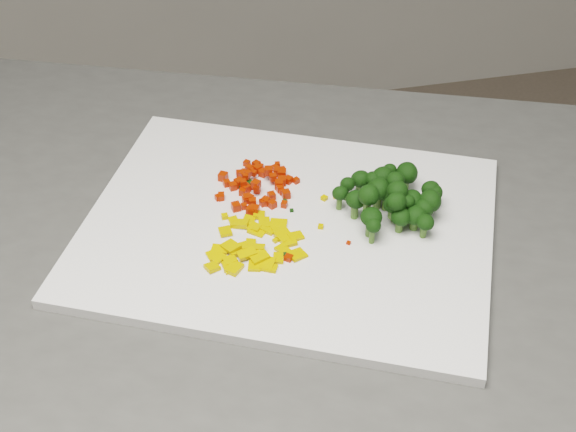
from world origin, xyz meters
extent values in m
cube|color=white|center=(-0.14, 0.32, 0.91)|extent=(0.52, 0.48, 0.01)
cube|color=#C11802|center=(-0.14, 0.39, 0.92)|extent=(0.01, 0.01, 0.01)
cube|color=#C11802|center=(-0.15, 0.42, 0.91)|extent=(0.01, 0.01, 0.01)
cube|color=#C11802|center=(-0.16, 0.42, 0.92)|extent=(0.01, 0.01, 0.01)
cube|color=#C11802|center=(-0.15, 0.41, 0.91)|extent=(0.01, 0.01, 0.01)
cube|color=#C11802|center=(-0.18, 0.37, 0.92)|extent=(0.01, 0.01, 0.01)
cube|color=#C11802|center=(-0.20, 0.41, 0.92)|extent=(0.01, 0.01, 0.01)
cube|color=#C11802|center=(-0.17, 0.37, 0.92)|extent=(0.01, 0.01, 0.01)
cube|color=#C11802|center=(-0.13, 0.39, 0.92)|extent=(0.01, 0.01, 0.01)
cube|color=#C11802|center=(-0.12, 0.39, 0.91)|extent=(0.01, 0.01, 0.01)
cube|color=#C11802|center=(-0.14, 0.38, 0.92)|extent=(0.01, 0.01, 0.01)
cube|color=#C11802|center=(-0.18, 0.40, 0.92)|extent=(0.01, 0.01, 0.01)
cube|color=#C11802|center=(-0.18, 0.36, 0.91)|extent=(0.01, 0.01, 0.01)
cube|color=#C11802|center=(-0.16, 0.36, 0.92)|extent=(0.01, 0.01, 0.01)
cube|color=#C11802|center=(-0.14, 0.39, 0.91)|extent=(0.01, 0.01, 0.01)
cube|color=#C11802|center=(-0.17, 0.43, 0.91)|extent=(0.01, 0.01, 0.01)
cube|color=#C11802|center=(-0.17, 0.38, 0.91)|extent=(0.01, 0.01, 0.01)
cube|color=#C11802|center=(-0.14, 0.42, 0.91)|extent=(0.01, 0.01, 0.01)
cube|color=#C11802|center=(-0.21, 0.38, 0.91)|extent=(0.01, 0.01, 0.01)
cube|color=#C11802|center=(-0.17, 0.42, 0.91)|extent=(0.01, 0.01, 0.01)
cube|color=#C11802|center=(-0.17, 0.42, 0.91)|extent=(0.01, 0.01, 0.01)
cube|color=#C11802|center=(-0.18, 0.41, 0.92)|extent=(0.01, 0.01, 0.01)
cube|color=#C11802|center=(-0.14, 0.37, 0.91)|extent=(0.01, 0.01, 0.01)
cube|color=#C11802|center=(-0.15, 0.35, 0.92)|extent=(0.01, 0.01, 0.01)
cube|color=#C11802|center=(-0.18, 0.38, 0.92)|extent=(0.01, 0.01, 0.01)
cube|color=#C11802|center=(-0.17, 0.39, 0.91)|extent=(0.01, 0.01, 0.01)
cube|color=#C11802|center=(-0.20, 0.40, 0.91)|extent=(0.01, 0.01, 0.01)
cube|color=#C11802|center=(-0.15, 0.40, 0.92)|extent=(0.01, 0.01, 0.01)
cube|color=#C11802|center=(-0.17, 0.40, 0.92)|extent=(0.01, 0.01, 0.01)
cube|color=#C11802|center=(-0.16, 0.43, 0.92)|extent=(0.01, 0.01, 0.01)
cube|color=#C11802|center=(-0.18, 0.39, 0.92)|extent=(0.01, 0.01, 0.01)
cube|color=#C11802|center=(-0.13, 0.40, 0.91)|extent=(0.01, 0.01, 0.01)
cube|color=#C11802|center=(-0.18, 0.41, 0.91)|extent=(0.01, 0.01, 0.01)
cube|color=#C11802|center=(-0.18, 0.40, 0.92)|extent=(0.01, 0.01, 0.01)
cube|color=#C11802|center=(-0.21, 0.38, 0.91)|extent=(0.01, 0.01, 0.01)
cube|color=#C11802|center=(-0.17, 0.38, 0.92)|extent=(0.01, 0.01, 0.01)
cube|color=#C11802|center=(-0.14, 0.36, 0.92)|extent=(0.01, 0.01, 0.01)
cube|color=#C11802|center=(-0.18, 0.37, 0.91)|extent=(0.01, 0.01, 0.01)
cube|color=#C11802|center=(-0.18, 0.38, 0.91)|extent=(0.01, 0.01, 0.01)
cube|color=#C11802|center=(-0.13, 0.42, 0.91)|extent=(0.01, 0.01, 0.01)
cube|color=#C11802|center=(-0.15, 0.41, 0.91)|extent=(0.01, 0.01, 0.01)
cube|color=#C11802|center=(-0.17, 0.36, 0.92)|extent=(0.01, 0.01, 0.01)
cube|color=#C11802|center=(-0.15, 0.41, 0.92)|extent=(0.01, 0.01, 0.01)
cube|color=#C11802|center=(-0.14, 0.38, 0.91)|extent=(0.01, 0.01, 0.01)
cube|color=#C11802|center=(-0.21, 0.38, 0.91)|extent=(0.01, 0.01, 0.01)
cube|color=#C11802|center=(-0.15, 0.39, 0.92)|extent=(0.01, 0.01, 0.01)
cube|color=#C11802|center=(-0.14, 0.41, 0.92)|extent=(0.01, 0.01, 0.01)
cube|color=#C11802|center=(-0.16, 0.40, 0.92)|extent=(0.01, 0.01, 0.01)
cube|color=#C11802|center=(-0.15, 0.37, 0.92)|extent=(0.01, 0.01, 0.01)
cube|color=#C11802|center=(-0.19, 0.39, 0.92)|extent=(0.01, 0.01, 0.01)
cube|color=#C11802|center=(-0.19, 0.35, 0.92)|extent=(0.01, 0.01, 0.01)
cube|color=#C11802|center=(-0.16, 0.36, 0.91)|extent=(0.01, 0.01, 0.01)
cube|color=#C11802|center=(-0.19, 0.36, 0.91)|extent=(0.01, 0.01, 0.01)
cube|color=#C11802|center=(-0.17, 0.41, 0.91)|extent=(0.01, 0.01, 0.01)
cube|color=#C11802|center=(-0.13, 0.40, 0.92)|extent=(0.01, 0.01, 0.01)
cube|color=#C11802|center=(-0.18, 0.34, 0.92)|extent=(0.01, 0.01, 0.01)
cube|color=#C11802|center=(-0.14, 0.35, 0.91)|extent=(0.01, 0.01, 0.01)
cube|color=#C11802|center=(-0.18, 0.41, 0.92)|extent=(0.01, 0.01, 0.01)
cube|color=#C11802|center=(-0.13, 0.41, 0.91)|extent=(0.01, 0.01, 0.01)
cube|color=#C11802|center=(-0.18, 0.35, 0.92)|extent=(0.01, 0.01, 0.01)
cube|color=#D79C0B|center=(-0.15, 0.31, 0.91)|extent=(0.02, 0.02, 0.01)
cube|color=#D79C0B|center=(-0.19, 0.29, 0.91)|extent=(0.02, 0.01, 0.01)
cube|color=#D79C0B|center=(-0.18, 0.26, 0.91)|extent=(0.02, 0.02, 0.01)
cube|color=#D79C0B|center=(-0.18, 0.31, 0.91)|extent=(0.02, 0.02, 0.01)
cube|color=#D79C0B|center=(-0.18, 0.33, 0.91)|extent=(0.02, 0.02, 0.01)
cube|color=#D79C0B|center=(-0.15, 0.32, 0.91)|extent=(0.02, 0.02, 0.00)
cube|color=#D79C0B|center=(-0.16, 0.28, 0.91)|extent=(0.02, 0.02, 0.00)
cube|color=#D79C0B|center=(-0.18, 0.32, 0.91)|extent=(0.02, 0.02, 0.01)
cube|color=#D79C0B|center=(-0.22, 0.28, 0.91)|extent=(0.02, 0.02, 0.01)
cube|color=#D79C0B|center=(-0.15, 0.30, 0.91)|extent=(0.02, 0.02, 0.01)
cube|color=#D79C0B|center=(-0.15, 0.27, 0.91)|extent=(0.02, 0.02, 0.00)
cube|color=#D79C0B|center=(-0.21, 0.26, 0.91)|extent=(0.02, 0.02, 0.01)
cube|color=#D79C0B|center=(-0.21, 0.27, 0.91)|extent=(0.02, 0.02, 0.01)
cube|color=#D79C0B|center=(-0.21, 0.27, 0.91)|extent=(0.02, 0.01, 0.01)
cube|color=#D79C0B|center=(-0.22, 0.29, 0.91)|extent=(0.02, 0.02, 0.01)
cube|color=#D79C0B|center=(-0.19, 0.33, 0.91)|extent=(0.02, 0.02, 0.01)
cube|color=#D79C0B|center=(-0.20, 0.29, 0.91)|extent=(0.02, 0.02, 0.01)
cube|color=#D79C0B|center=(-0.15, 0.29, 0.91)|extent=(0.02, 0.01, 0.01)
cube|color=#D79C0B|center=(-0.19, 0.29, 0.91)|extent=(0.01, 0.02, 0.00)
cube|color=#D79C0B|center=(-0.19, 0.29, 0.91)|extent=(0.02, 0.02, 0.01)
cube|color=#D79C0B|center=(-0.23, 0.29, 0.91)|extent=(0.02, 0.02, 0.00)
cube|color=#D79C0B|center=(-0.18, 0.28, 0.92)|extent=(0.02, 0.02, 0.01)
cube|color=#D79C0B|center=(-0.17, 0.31, 0.91)|extent=(0.02, 0.02, 0.01)
cube|color=#D79C0B|center=(-0.17, 0.32, 0.91)|extent=(0.01, 0.02, 0.00)
cube|color=#D79C0B|center=(-0.17, 0.34, 0.91)|extent=(0.02, 0.02, 0.01)
cube|color=#D79C0B|center=(-0.14, 0.30, 0.91)|extent=(0.02, 0.02, 0.01)
cube|color=#D79C0B|center=(-0.20, 0.28, 0.92)|extent=(0.02, 0.01, 0.01)
cube|color=#D79C0B|center=(-0.21, 0.29, 0.92)|extent=(0.02, 0.02, 0.01)
cube|color=#D79C0B|center=(-0.18, 0.26, 0.91)|extent=(0.02, 0.02, 0.00)
cube|color=#D79C0B|center=(-0.21, 0.32, 0.91)|extent=(0.01, 0.02, 0.01)
cube|color=#D79C0B|center=(-0.19, 0.26, 0.91)|extent=(0.02, 0.02, 0.00)
cube|color=#D79C0B|center=(-0.18, 0.27, 0.92)|extent=(0.02, 0.02, 0.01)
cube|color=#D79C0B|center=(-0.23, 0.27, 0.91)|extent=(0.02, 0.02, 0.01)
cube|color=#D79C0B|center=(-0.17, 0.27, 0.91)|extent=(0.01, 0.02, 0.01)
cube|color=#D79C0B|center=(-0.20, 0.33, 0.91)|extent=(0.01, 0.01, 0.00)
cube|color=#D79C0B|center=(-0.16, 0.31, 0.91)|extent=(0.02, 0.02, 0.00)
cube|color=#C11802|center=(-0.09, 0.28, 0.91)|extent=(0.01, 0.01, 0.00)
cube|color=black|center=(-0.19, 0.29, 0.91)|extent=(0.01, 0.01, 0.00)
cube|color=black|center=(-0.18, 0.39, 0.91)|extent=(0.01, 0.01, 0.00)
cube|color=black|center=(-0.17, 0.39, 0.91)|extent=(0.01, 0.01, 0.01)
cube|color=#D79C0B|center=(-0.11, 0.31, 0.91)|extent=(0.01, 0.01, 0.00)
cube|color=#D79C0B|center=(-0.16, 0.29, 0.91)|extent=(0.01, 0.01, 0.00)
cube|color=#D79C0B|center=(-0.21, 0.34, 0.91)|extent=(0.01, 0.01, 0.00)
cube|color=black|center=(-0.14, 0.34, 0.91)|extent=(0.00, 0.00, 0.00)
cube|color=#C11802|center=(-0.16, 0.27, 0.91)|extent=(0.01, 0.01, 0.01)
cube|color=#D79C0B|center=(-0.08, 0.35, 0.91)|extent=(0.00, 0.00, 0.00)
cube|color=black|center=(-0.16, 0.27, 0.91)|extent=(0.00, 0.00, 0.00)
cube|color=black|center=(-0.14, 0.36, 0.91)|extent=(0.01, 0.01, 0.00)
cube|color=#D79C0B|center=(-0.10, 0.35, 0.91)|extent=(0.01, 0.01, 0.00)
camera|label=1|loc=(-0.28, -0.31, 1.46)|focal=50.00mm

